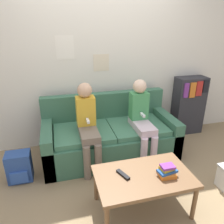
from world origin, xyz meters
The scene contains 10 objects.
ground_plane centered at (0.00, 0.00, 0.00)m, with size 10.00×10.00×0.00m, color #937A56.
wall_back centered at (0.00, 1.05, 1.30)m, with size 8.00×0.06×2.60m.
couch centered at (0.00, 0.54, 0.28)m, with size 1.85×0.84×0.84m.
coffee_table centered at (0.07, -0.56, 0.38)m, with size 0.95×0.58×0.43m.
person_left centered at (-0.34, 0.35, 0.63)m, with size 0.24×0.57×1.12m.
person_right centered at (0.40, 0.35, 0.62)m, with size 0.24×0.57×1.11m.
tv_remote centered at (-0.13, -0.51, 0.44)m, with size 0.10×0.17×0.02m.
book_stack centered at (0.28, -0.62, 0.48)m, with size 0.20×0.16×0.11m.
bookshelf centered at (1.48, 0.87, 0.49)m, with size 0.50×0.28×0.98m.
backpack centered at (-1.21, 0.25, 0.18)m, with size 0.28×0.23×0.37m.
Camera 1 is at (-0.68, -2.16, 1.82)m, focal length 35.00 mm.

